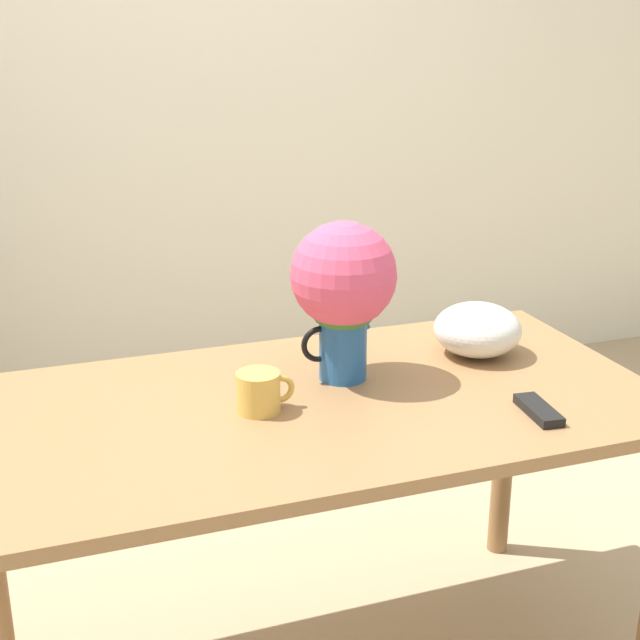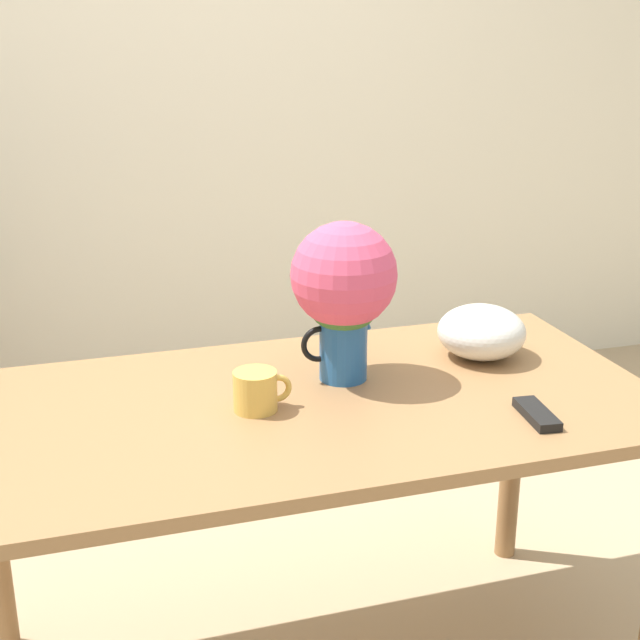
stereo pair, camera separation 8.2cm
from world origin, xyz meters
The scene contains 6 objects.
wall_back centered at (0.00, 1.73, 1.30)m, with size 8.00×0.05×2.60m.
table centered at (-0.03, -0.05, 0.64)m, with size 1.54×0.79×0.74m.
flower_vase centered at (0.08, 0.05, 0.96)m, with size 0.24×0.24×0.37m.
coffee_mug centered at (-0.15, -0.06, 0.78)m, with size 0.13×0.09×0.09m.
white_bowl centered at (0.45, 0.08, 0.80)m, with size 0.22×0.22×0.13m.
remote_control centered at (0.40, -0.28, 0.75)m, with size 0.06×0.15×0.02m.
Camera 2 is at (-0.53, -1.77, 1.54)m, focal length 50.00 mm.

